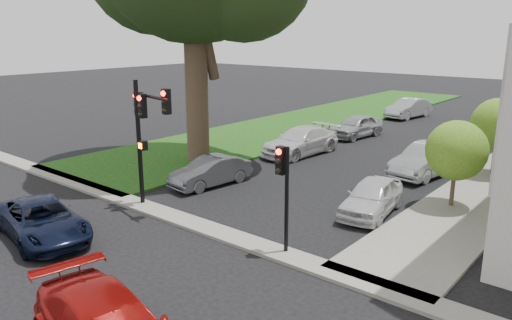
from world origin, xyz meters
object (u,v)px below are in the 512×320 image
Objects in this scene: car_parked_2 at (447,151)px; car_parked_9 at (409,108)px; car_cross_near at (42,220)px; traffic_signal_secondary at (284,180)px; car_parked_6 at (301,141)px; small_tree_b at (498,125)px; small_tree_a at (457,151)px; car_parked_5 at (211,172)px; car_parked_7 at (356,126)px; traffic_signal_main at (145,121)px; car_parked_3 at (483,135)px; car_parked_0 at (372,197)px; car_parked_1 at (427,160)px.

car_parked_9 reaches higher than car_parked_2.
car_parked_9 is at bearing 10.95° from car_cross_near.
traffic_signal_secondary reaches higher than car_parked_6.
traffic_signal_secondary is at bearing -101.30° from small_tree_b.
car_parked_9 is (-10.19, 19.58, -1.62)m from small_tree_a.
car_parked_5 is 0.91× the size of car_parked_7.
car_parked_2 is 14.63m from car_parked_9.
traffic_signal_main reaches higher than car_parked_3.
traffic_signal_secondary is at bearing -66.63° from car_parked_9.
car_parked_1 is (-0.37, 6.63, 0.09)m from car_parked_0.
car_parked_1 is at bearing -141.92° from small_tree_b.
car_parked_0 is at bearing 34.56° from traffic_signal_main.
small_tree_a is 0.75× the size of car_parked_2.
small_tree_b is 10.71m from car_parked_7.
car_parked_7 is at bearing 157.73° from small_tree_b.
small_tree_b is at bearing 66.84° from car_parked_0.
car_parked_9 is (-0.43, 9.64, 0.03)m from car_parked_7.
car_parked_9 is (-7.44, 27.41, -1.71)m from traffic_signal_secondary.
car_parked_7 is at bearing -79.29° from car_parked_9.
traffic_signal_secondary is at bearing -79.54° from car_parked_2.
car_parked_2 is at bearing -85.39° from car_parked_3.
small_tree_a reaches higher than car_parked_3.
car_parked_7 is (-9.77, 4.00, -1.83)m from small_tree_b.
car_parked_5 is 23.67m from car_parked_9.
small_tree_a reaches higher than car_parked_2.
small_tree_b reaches higher than car_cross_near.
traffic_signal_main is 1.08× the size of car_parked_9.
car_parked_2 is at bearing -15.71° from car_parked_7.
traffic_signal_main reaches higher than small_tree_b.
car_parked_6 is (-0.32, 11.35, -2.78)m from traffic_signal_main.
small_tree_b is at bearing 45.72° from car_parked_1.
car_parked_3 is at bearing -6.23° from car_cross_near.
car_parked_0 is 9.75m from car_parked_2.
car_parked_3 is at bearing 82.01° from car_parked_0.
small_tree_a is at bearing 70.62° from traffic_signal_secondary.
car_parked_6 is at bearing 98.33° from car_parked_5.
car_parked_9 is at bearing 123.57° from car_parked_1.
small_tree_b is 16.78m from traffic_signal_main.
car_parked_9 is at bearing 95.43° from car_parked_6.
car_parked_6 is 1.21× the size of car_parked_7.
car_cross_near is at bearing -137.87° from car_parked_0.
small_tree_a is 0.75× the size of car_parked_9.
traffic_signal_secondary is 0.88× the size of car_parked_5.
car_parked_0 is 23.67m from car_parked_9.
car_parked_6 reaches higher than car_parked_5.
traffic_signal_secondary is 11.88m from car_parked_1.
car_parked_5 is at bearing -111.60° from car_parked_2.
small_tree_b is 0.72× the size of car_parked_6.
car_parked_2 reaches higher than car_parked_3.
car_parked_1 is at bearing 123.29° from small_tree_a.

